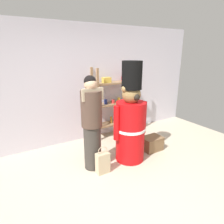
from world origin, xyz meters
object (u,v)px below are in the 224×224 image
Objects in this scene: merchandise_shelf at (115,102)px; person_shopper at (92,123)px; teddy_bear_guard at (131,121)px; display_crate at (152,143)px; shopping_bag at (103,163)px.

merchandise_shelf is 1.57m from person_shopper.
teddy_bear_guard is 0.75m from person_shopper.
teddy_bear_guard is at bearing -174.21° from display_crate.
merchandise_shelf reaches higher than display_crate.
person_shopper is at bearing 178.15° from display_crate.
teddy_bear_guard reaches higher than person_shopper.
merchandise_shelf is 1.02× the size of person_shopper.
shopping_bag is at bearing -171.10° from display_crate.
teddy_bear_guard is at bearing -108.84° from merchandise_shelf.
teddy_bear_guard is 1.13× the size of person_shopper.
shopping_bag is 1.18× the size of display_crate.
display_crate is (0.62, 0.06, -0.64)m from teddy_bear_guard.
shopping_bag is at bearing -129.01° from merchandise_shelf.
merchandise_shelf is at bearing 71.16° from teddy_bear_guard.
display_crate is at bearing 5.79° from teddy_bear_guard.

